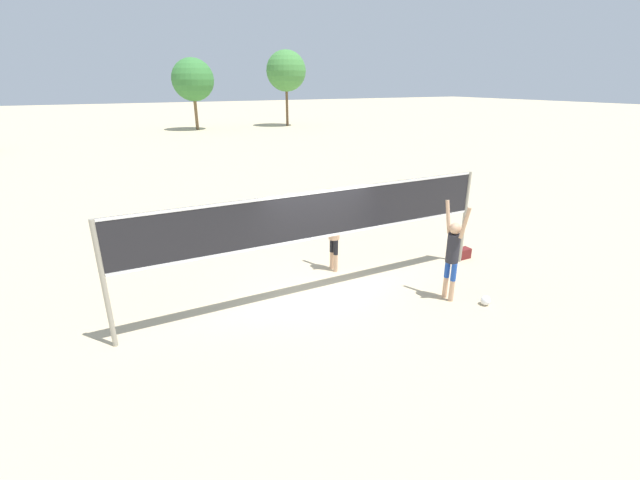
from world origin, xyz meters
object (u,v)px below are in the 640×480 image
object	(u,v)px
tree_right_cluster	(286,71)
player_blocker	(334,230)
gear_bag	(463,253)
player_spiker	(453,250)
volleyball	(485,300)
volleyball_net	(320,220)
tree_left_cluster	(193,80)

from	to	relation	value
tree_right_cluster	player_blocker	bearing A→B (deg)	-111.65
gear_bag	player_spiker	bearing A→B (deg)	-142.25
player_spiker	volleyball	bearing A→B (deg)	-137.73
volleyball	tree_right_cluster	world-z (taller)	tree_right_cluster
volleyball_net	tree_right_cluster	size ratio (longest dim) A/B	1.12
player_blocker	tree_right_cluster	bearing A→B (deg)	158.35
tree_left_cluster	player_spiker	bearing A→B (deg)	-94.43
volleyball_net	gear_bag	size ratio (longest dim) A/B	23.62
player_spiker	tree_right_cluster	world-z (taller)	tree_right_cluster
volleyball	gear_bag	xyz separation A→B (m)	(1.53, 2.20, 0.03)
volleyball	gear_bag	bearing A→B (deg)	55.13
player_blocker	tree_left_cluster	xyz separation A→B (m)	(4.52, 36.34, 3.64)
volleyball	tree_right_cluster	xyz separation A→B (m)	(12.19, 39.05, 5.53)
player_spiker	volleyball	xyz separation A→B (m)	(0.54, -0.59, -1.08)
volleyball	tree_right_cluster	size ratio (longest dim) A/B	0.03
player_spiker	player_blocker	distance (m)	2.99
volleyball_net	player_blocker	xyz separation A→B (m)	(0.97, 1.10, -0.71)
player_blocker	tree_left_cluster	distance (m)	36.80
volleyball_net	player_blocker	world-z (taller)	volleyball_net
volleyball_net	tree_right_cluster	world-z (taller)	tree_right_cluster
player_spiker	player_blocker	xyz separation A→B (m)	(-1.51, 2.58, -0.07)
volleyball_net	volleyball	bearing A→B (deg)	-34.39
player_spiker	player_blocker	world-z (taller)	player_spiker
gear_bag	tree_right_cluster	xyz separation A→B (m)	(10.65, 36.84, 5.49)
tree_right_cluster	player_spiker	bearing A→B (deg)	-108.31
volleyball	volleyball_net	bearing A→B (deg)	145.61
volleyball_net	gear_bag	bearing A→B (deg)	1.62
player_blocker	volleyball	distance (m)	3.91
player_blocker	volleyball	bearing A→B (deg)	32.90
player_spiker	gear_bag	size ratio (longest dim) A/B	6.08
tree_left_cluster	tree_right_cluster	size ratio (longest dim) A/B	0.88
volleyball_net	tree_right_cluster	xyz separation A→B (m)	(15.21, 36.97, 3.81)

